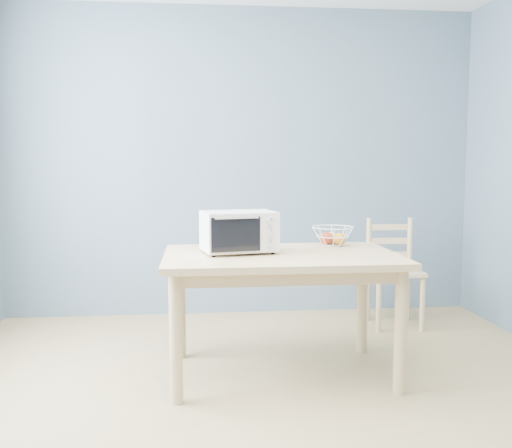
{
  "coord_description": "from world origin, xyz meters",
  "views": [
    {
      "loc": [
        -0.37,
        -2.62,
        1.28
      ],
      "look_at": [
        -0.03,
        0.74,
        0.93
      ],
      "focal_mm": 40.0,
      "sensor_mm": 36.0,
      "label": 1
    }
  ],
  "objects": [
    {
      "name": "toaster_oven",
      "position": [
        -0.14,
        0.79,
        0.88
      ],
      "size": [
        0.48,
        0.39,
        0.25
      ],
      "rotation": [
        0.0,
        0.0,
        0.19
      ],
      "color": "white",
      "rests_on": "dining_table"
    },
    {
      "name": "fruit_basket",
      "position": [
        0.51,
        1.04,
        0.81
      ],
      "size": [
        0.32,
        0.32,
        0.13
      ],
      "rotation": [
        0.0,
        0.0,
        -0.17
      ],
      "color": "silver",
      "rests_on": "dining_table"
    },
    {
      "name": "dining_table",
      "position": [
        0.12,
        0.74,
        0.65
      ],
      "size": [
        1.4,
        0.9,
        0.75
      ],
      "color": "#D9BC82",
      "rests_on": "ground"
    },
    {
      "name": "room",
      "position": [
        0.0,
        0.0,
        1.3
      ],
      "size": [
        4.01,
        4.51,
        2.61
      ],
      "color": "tan",
      "rests_on": "ground"
    },
    {
      "name": "dining_chair",
      "position": [
        1.18,
        1.74,
        0.42
      ],
      "size": [
        0.42,
        0.42,
        0.85
      ],
      "rotation": [
        0.0,
        0.0,
        -0.05
      ],
      "color": "#D9BC82",
      "rests_on": "ground"
    }
  ]
}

